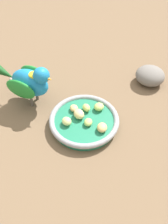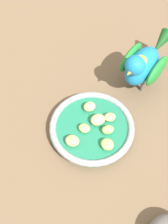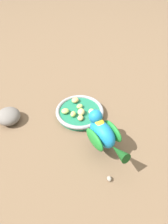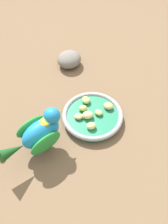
{
  "view_description": "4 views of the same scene",
  "coord_description": "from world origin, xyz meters",
  "views": [
    {
      "loc": [
        -0.44,
        -0.16,
        0.58
      ],
      "look_at": [
        0.03,
        -0.02,
        0.05
      ],
      "focal_mm": 44.19,
      "sensor_mm": 36.0,
      "label": 1
    },
    {
      "loc": [
        0.17,
        -0.33,
        0.62
      ],
      "look_at": [
        -0.0,
        -0.0,
        0.04
      ],
      "focal_mm": 49.34,
      "sensor_mm": 36.0,
      "label": 2
    },
    {
      "loc": [
        0.38,
        0.43,
        0.57
      ],
      "look_at": [
        0.03,
        0.01,
        0.04
      ],
      "focal_mm": 32.05,
      "sensor_mm": 36.0,
      "label": 3
    },
    {
      "loc": [
        -0.25,
        0.36,
        0.63
      ],
      "look_at": [
        0.04,
        0.01,
        0.06
      ],
      "focal_mm": 39.18,
      "sensor_mm": 36.0,
      "label": 4
    }
  ],
  "objects": [
    {
      "name": "ground_plane",
      "position": [
        0.0,
        0.0,
        0.0
      ],
      "size": [
        4.0,
        4.0,
        0.0
      ],
      "primitive_type": "plane",
      "color": "brown"
    },
    {
      "name": "feeding_bowl",
      "position": [
        0.03,
        -0.02,
        0.02
      ],
      "size": [
        0.19,
        0.19,
        0.03
      ],
      "color": "#1E7251",
      "rests_on": "ground_plane"
    },
    {
      "name": "apple_piece_0",
      "position": [
        0.01,
        -0.03,
        0.03
      ],
      "size": [
        0.03,
        0.02,
        0.02
      ],
      "primitive_type": "ellipsoid",
      "rotation": [
        0.0,
        0.0,
        3.22
      ],
      "color": "#B2CC66",
      "rests_on": "feeding_bowl"
    },
    {
      "name": "apple_piece_1",
      "position": [
        0.06,
        -0.01,
        0.03
      ],
      "size": [
        0.03,
        0.03,
        0.02
      ],
      "primitive_type": "ellipsoid",
      "rotation": [
        0.0,
        0.0,
        0.7
      ],
      "color": "#B2CC66",
      "rests_on": "feeding_bowl"
    },
    {
      "name": "apple_piece_2",
      "position": [
        0.03,
        -0.0,
        0.03
      ],
      "size": [
        0.04,
        0.04,
        0.02
      ],
      "primitive_type": "ellipsoid",
      "rotation": [
        0.0,
        0.0,
        3.96
      ],
      "color": "#E5C67F",
      "rests_on": "feeding_bowl"
    },
    {
      "name": "apple_piece_3",
      "position": [
        0.0,
        0.02,
        0.03
      ],
      "size": [
        0.04,
        0.04,
        0.02
      ],
      "primitive_type": "ellipsoid",
      "rotation": [
        0.0,
        0.0,
        0.91
      ],
      "color": "#C6D17A",
      "rests_on": "feeding_bowl"
    },
    {
      "name": "apple_piece_4",
      "position": [
        0.01,
        -0.07,
        0.03
      ],
      "size": [
        0.03,
        0.03,
        0.02
      ],
      "primitive_type": "ellipsoid",
      "rotation": [
        0.0,
        0.0,
        3.3
      ],
      "color": "tan",
      "rests_on": "feeding_bowl"
    },
    {
      "name": "apple_piece_5",
      "position": [
        0.05,
        0.02,
        0.03
      ],
      "size": [
        0.03,
        0.03,
        0.02
      ],
      "primitive_type": "ellipsoid",
      "rotation": [
        0.0,
        0.0,
        0.66
      ],
      "color": "tan",
      "rests_on": "feeding_bowl"
    },
    {
      "name": "apple_piece_6",
      "position": [
        0.08,
        -0.04,
        0.03
      ],
      "size": [
        0.04,
        0.03,
        0.02
      ],
      "primitive_type": "ellipsoid",
      "rotation": [
        0.0,
        0.0,
        5.98
      ],
      "color": "#B2CC66",
      "rests_on": "feeding_bowl"
    },
    {
      "name": "parrot",
      "position": [
        0.07,
        0.16,
        0.08
      ],
      "size": [
        0.1,
        0.2,
        0.14
      ],
      "rotation": [
        0.0,
        0.0,
        -1.73
      ],
      "color": "#59544C",
      "rests_on": "ground_plane"
    },
    {
      "name": "rock_large",
      "position": [
        0.26,
        -0.16,
        0.03
      ],
      "size": [
        0.09,
        0.1,
        0.05
      ],
      "primitive_type": "ellipsoid",
      "rotation": [
        0.0,
        0.0,
        1.53
      ],
      "color": "slate",
      "rests_on": "ground_plane"
    },
    {
      "name": "pebble_0",
      "position": [
        0.13,
        0.26,
        0.01
      ],
      "size": [
        0.02,
        0.02,
        0.01
      ],
      "primitive_type": "ellipsoid",
      "rotation": [
        0.0,
        0.0,
        4.27
      ],
      "color": "gray",
      "rests_on": "ground_plane"
    }
  ]
}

